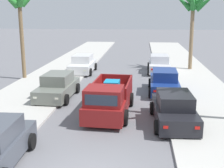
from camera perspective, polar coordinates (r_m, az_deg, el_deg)
The scene contains 12 objects.
sidewalk_left at distance 22.09m, azimuth -12.77°, elevation 0.02°, with size 4.72×60.00×0.12m, color beige.
sidewalk_right at distance 21.29m, azimuth 15.45°, elevation -0.66°, with size 4.72×60.00×0.12m, color beige.
curb_left at distance 21.81m, azimuth -10.38°, elevation -0.07°, with size 0.16×60.00×0.10m, color silver.
curb_right at distance 21.14m, azimuth 12.88°, elevation -0.63°, with size 0.16×60.00×0.10m, color silver.
pickup_truck at distance 15.18m, azimuth -0.59°, elevation -3.09°, with size 2.41×5.30×1.80m.
car_left_near at distance 25.85m, azimuth -5.68°, elevation 3.77°, with size 2.05×4.27×1.54m.
car_right_near at distance 19.58m, azimuth 10.05°, elevation 0.35°, with size 2.09×4.29×1.54m.
car_left_mid at distance 14.29m, azimuth 11.86°, elevation -4.82°, with size 2.17×4.32×1.54m.
car_right_mid at distance 18.44m, azimuth -10.43°, elevation -0.51°, with size 2.13×4.31×1.54m.
car_left_far at distance 26.13m, azimuth 9.11°, elevation 3.77°, with size 2.09×4.29×1.54m.
palm_tree_left_fore at distance 27.56m, azimuth 15.58°, elevation 14.60°, with size 4.00×4.00×6.98m.
palm_tree_right_fore at distance 23.85m, azimuth -17.39°, elevation 14.73°, with size 3.10×3.27×6.95m.
Camera 1 is at (1.65, -8.32, 5.22)m, focal length 47.40 mm.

